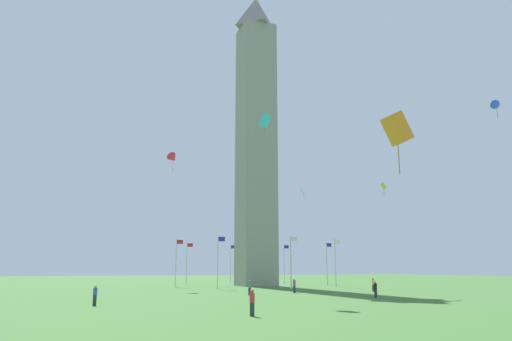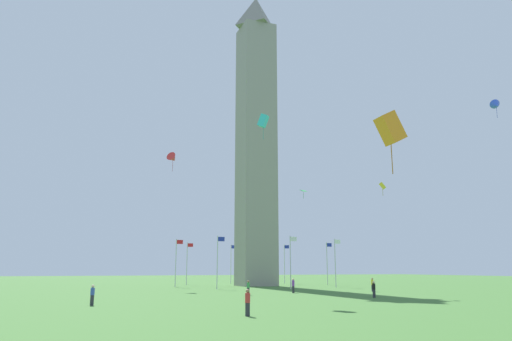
{
  "view_description": "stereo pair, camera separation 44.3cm",
  "coord_description": "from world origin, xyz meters",
  "px_view_note": "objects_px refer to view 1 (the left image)",
  "views": [
    {
      "loc": [
        -29.86,
        -76.3,
        2.88
      ],
      "look_at": [
        0.0,
        0.0,
        19.92
      ],
      "focal_mm": 33.12,
      "sensor_mm": 36.0,
      "label": 1
    },
    {
      "loc": [
        -29.45,
        -76.46,
        2.88
      ],
      "look_at": [
        0.0,
        0.0,
        19.92
      ],
      "focal_mm": 33.12,
      "sensor_mm": 36.0,
      "label": 2
    }
  ],
  "objects_px": {
    "obelisk_monument": "(256,133)",
    "person_black_shirt": "(376,289)",
    "flagpole_w": "(291,259)",
    "kite_blue_delta": "(496,105)",
    "flagpole_sw": "(218,259)",
    "kite_orange_box": "(397,129)",
    "person_red_shirt": "(252,303)",
    "kite_cyan_box": "(265,121)",
    "kite_green_diamond": "(304,191)",
    "person_blue_shirt": "(95,295)",
    "flagpole_n": "(327,261)",
    "flagpole_e": "(231,262)",
    "flagpole_nw": "(336,260)",
    "person_green_shirt": "(250,288)",
    "kite_red_delta": "(173,158)",
    "flagpole_se": "(187,261)",
    "person_yellow_shirt": "(373,285)",
    "flagpole_s": "(176,260)",
    "flagpole_ne": "(284,262)",
    "person_purple_shirt": "(294,286)",
    "kite_yellow_box": "(384,186)"
  },
  "relations": [
    {
      "from": "obelisk_monument",
      "to": "person_black_shirt",
      "type": "distance_m",
      "value": 43.65
    },
    {
      "from": "flagpole_w",
      "to": "kite_blue_delta",
      "type": "bearing_deg",
      "value": -46.05
    },
    {
      "from": "flagpole_sw",
      "to": "kite_orange_box",
      "type": "distance_m",
      "value": 50.05
    },
    {
      "from": "person_red_shirt",
      "to": "kite_cyan_box",
      "type": "height_order",
      "value": "kite_cyan_box"
    },
    {
      "from": "kite_green_diamond",
      "to": "kite_cyan_box",
      "type": "bearing_deg",
      "value": -126.11
    },
    {
      "from": "person_blue_shirt",
      "to": "kite_orange_box",
      "type": "height_order",
      "value": "kite_orange_box"
    },
    {
      "from": "person_red_shirt",
      "to": "kite_cyan_box",
      "type": "relative_size",
      "value": 0.59
    },
    {
      "from": "flagpole_n",
      "to": "flagpole_e",
      "type": "distance_m",
      "value": 19.5
    },
    {
      "from": "person_blue_shirt",
      "to": "kite_blue_delta",
      "type": "relative_size",
      "value": 0.64
    },
    {
      "from": "flagpole_nw",
      "to": "person_green_shirt",
      "type": "height_order",
      "value": "flagpole_nw"
    },
    {
      "from": "person_blue_shirt",
      "to": "person_red_shirt",
      "type": "height_order",
      "value": "person_red_shirt"
    },
    {
      "from": "flagpole_n",
      "to": "kite_green_diamond",
      "type": "xyz_separation_m",
      "value": [
        -10.75,
        -12.21,
        10.39
      ]
    },
    {
      "from": "kite_cyan_box",
      "to": "obelisk_monument",
      "type": "bearing_deg",
      "value": 70.19
    },
    {
      "from": "kite_red_delta",
      "to": "kite_cyan_box",
      "type": "xyz_separation_m",
      "value": [
        3.82,
        -29.05,
        -1.99
      ]
    },
    {
      "from": "kite_orange_box",
      "to": "kite_blue_delta",
      "type": "relative_size",
      "value": 1.18
    },
    {
      "from": "flagpole_se",
      "to": "kite_green_diamond",
      "type": "xyz_separation_m",
      "value": [
        12.79,
        -21.96,
        10.39
      ]
    },
    {
      "from": "flagpole_se",
      "to": "flagpole_nw",
      "type": "bearing_deg",
      "value": -45.0
    },
    {
      "from": "flagpole_se",
      "to": "person_yellow_shirt",
      "type": "distance_m",
      "value": 37.69
    },
    {
      "from": "obelisk_monument",
      "to": "flagpole_s",
      "type": "height_order",
      "value": "obelisk_monument"
    },
    {
      "from": "person_red_shirt",
      "to": "kite_orange_box",
      "type": "height_order",
      "value": "kite_orange_box"
    },
    {
      "from": "flagpole_w",
      "to": "person_green_shirt",
      "type": "height_order",
      "value": "flagpole_w"
    },
    {
      "from": "flagpole_ne",
      "to": "flagpole_se",
      "type": "relative_size",
      "value": 1.0
    },
    {
      "from": "flagpole_se",
      "to": "kite_red_delta",
      "type": "distance_m",
      "value": 21.49
    },
    {
      "from": "flagpole_w",
      "to": "kite_cyan_box",
      "type": "height_order",
      "value": "kite_cyan_box"
    },
    {
      "from": "flagpole_e",
      "to": "flagpole_sw",
      "type": "bearing_deg",
      "value": -112.5
    },
    {
      "from": "flagpole_e",
      "to": "kite_blue_delta",
      "type": "height_order",
      "value": "kite_blue_delta"
    },
    {
      "from": "flagpole_n",
      "to": "person_red_shirt",
      "type": "bearing_deg",
      "value": -124.4
    },
    {
      "from": "kite_red_delta",
      "to": "flagpole_n",
      "type": "bearing_deg",
      "value": 6.76
    },
    {
      "from": "kite_blue_delta",
      "to": "obelisk_monument",
      "type": "bearing_deg",
      "value": 119.96
    },
    {
      "from": "flagpole_sw",
      "to": "flagpole_nw",
      "type": "distance_m",
      "value": 19.5
    },
    {
      "from": "kite_blue_delta",
      "to": "person_purple_shirt",
      "type": "bearing_deg",
      "value": 156.51
    },
    {
      "from": "flagpole_s",
      "to": "kite_blue_delta",
      "type": "distance_m",
      "value": 51.45
    },
    {
      "from": "flagpole_nw",
      "to": "person_green_shirt",
      "type": "distance_m",
      "value": 26.96
    },
    {
      "from": "person_green_shirt",
      "to": "kite_green_diamond",
      "type": "height_order",
      "value": "kite_green_diamond"
    },
    {
      "from": "flagpole_nw",
      "to": "kite_cyan_box",
      "type": "relative_size",
      "value": 2.75
    },
    {
      "from": "obelisk_monument",
      "to": "person_purple_shirt",
      "type": "height_order",
      "value": "obelisk_monument"
    },
    {
      "from": "person_yellow_shirt",
      "to": "person_red_shirt",
      "type": "relative_size",
      "value": 1.05
    },
    {
      "from": "kite_green_diamond",
      "to": "kite_yellow_box",
      "type": "relative_size",
      "value": 0.86
    },
    {
      "from": "person_blue_shirt",
      "to": "obelisk_monument",
      "type": "bearing_deg",
      "value": -6.25
    },
    {
      "from": "flagpole_nw",
      "to": "kite_green_diamond",
      "type": "xyz_separation_m",
      "value": [
        -6.71,
        -2.46,
        10.39
      ]
    },
    {
      "from": "obelisk_monument",
      "to": "flagpole_s",
      "type": "distance_m",
      "value": 26.56
    },
    {
      "from": "person_black_shirt",
      "to": "person_purple_shirt",
      "type": "distance_m",
      "value": 11.85
    },
    {
      "from": "kite_orange_box",
      "to": "person_black_shirt",
      "type": "bearing_deg",
      "value": 57.46
    },
    {
      "from": "kite_yellow_box",
      "to": "flagpole_e",
      "type": "bearing_deg",
      "value": 94.46
    },
    {
      "from": "flagpole_s",
      "to": "kite_orange_box",
      "type": "relative_size",
      "value": 2.57
    },
    {
      "from": "person_purple_shirt",
      "to": "kite_orange_box",
      "type": "height_order",
      "value": "kite_orange_box"
    },
    {
      "from": "person_black_shirt",
      "to": "kite_blue_delta",
      "type": "xyz_separation_m",
      "value": [
        20.39,
        0.85,
        22.49
      ]
    },
    {
      "from": "person_yellow_shirt",
      "to": "person_red_shirt",
      "type": "xyz_separation_m",
      "value": [
        -25.76,
        -24.03,
        -0.04
      ]
    },
    {
      "from": "person_red_shirt",
      "to": "kite_green_diamond",
      "type": "relative_size",
      "value": 1.18
    },
    {
      "from": "person_blue_shirt",
      "to": "person_purple_shirt",
      "type": "distance_m",
      "value": 26.16
    }
  ]
}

